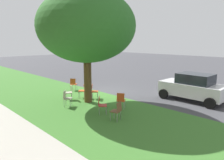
% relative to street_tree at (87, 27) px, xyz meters
% --- Properties ---
extents(ground, '(80.00, 80.00, 0.00)m').
position_rel_street_tree_xyz_m(ground, '(0.98, -2.38, -4.32)').
color(ground, '#424247').
extents(grass_verge, '(48.00, 6.00, 0.01)m').
position_rel_street_tree_xyz_m(grass_verge, '(0.98, 0.82, -4.31)').
color(grass_verge, '#3D752D').
rests_on(grass_verge, ground).
extents(street_tree, '(5.44, 5.44, 6.34)m').
position_rel_street_tree_xyz_m(street_tree, '(0.00, 0.00, 0.00)').
color(street_tree, brown).
rests_on(street_tree, ground).
extents(chair_0, '(0.52, 0.52, 0.88)m').
position_rel_street_tree_xyz_m(chair_0, '(-3.27, 0.93, -3.80)').
color(chair_0, brown).
rests_on(chair_0, ground).
extents(chair_1, '(0.59, 0.59, 0.88)m').
position_rel_street_tree_xyz_m(chair_1, '(0.16, 1.37, -3.80)').
color(chair_1, '#ADA393').
rests_on(chair_1, ground).
extents(chair_2, '(0.57, 0.58, 0.88)m').
position_rel_street_tree_xyz_m(chair_2, '(-2.26, -0.40, -3.80)').
color(chair_2, '#C64C1E').
rests_on(chair_2, ground).
extents(chair_3, '(0.59, 0.59, 0.88)m').
position_rel_street_tree_xyz_m(chair_3, '(0.35, -0.72, -3.80)').
color(chair_3, '#C64C1E').
rests_on(chair_3, ground).
extents(chair_4, '(0.56, 0.57, 0.88)m').
position_rel_street_tree_xyz_m(chair_4, '(1.18, 0.48, -3.80)').
color(chair_4, '#ADA393').
rests_on(chair_4, ground).
extents(chair_5, '(0.58, 0.58, 0.88)m').
position_rel_street_tree_xyz_m(chair_5, '(3.07, -1.07, -3.80)').
color(chair_5, '#C64C1E').
rests_on(chair_5, ground).
extents(chair_6, '(0.59, 0.59, 0.88)m').
position_rel_street_tree_xyz_m(chair_6, '(-2.10, 0.84, -3.80)').
color(chair_6, '#B7332D').
rests_on(chair_6, ground).
extents(chair_7, '(0.59, 0.59, 0.88)m').
position_rel_street_tree_xyz_m(chair_7, '(0.99, -0.38, -3.80)').
color(chair_7, '#C64C1E').
rests_on(chair_7, ground).
extents(parked_car, '(3.70, 1.92, 1.65)m').
position_rel_street_tree_xyz_m(parked_car, '(-4.17, -4.64, -3.48)').
color(parked_car, silver).
rests_on(parked_car, ground).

